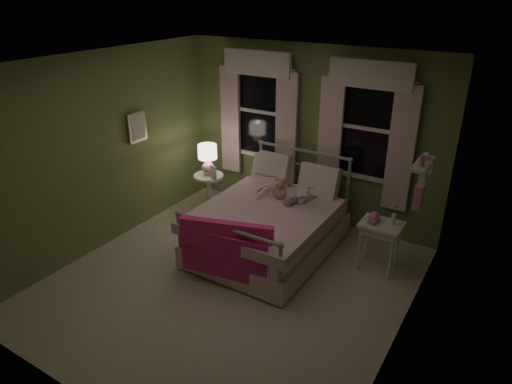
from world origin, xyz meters
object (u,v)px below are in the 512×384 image
Objects in this scene: nightstand_left at (209,189)px; nightstand_right at (381,230)px; child_right at (304,181)px; table_lamp at (208,156)px; bed at (269,225)px; teddy_bear at (280,190)px; child_left at (268,171)px.

nightstand_left is 2.76m from nightstand_right.
child_right is 1.54× the size of table_lamp.
nightstand_right is at bearing 13.57° from bed.
child_right is 2.33× the size of teddy_bear.
teddy_bear is (0.01, 0.27, 0.42)m from bed.
table_lamp is 0.72× the size of nightstand_right.
teddy_bear reaches higher than nightstand_left.
nightstand_left is 1.41× the size of table_lamp.
nightstand_right is at bearing -2.58° from table_lamp.
child_left reaches higher than bed.
bed reaches higher than nightstand_right.
child_right is at bearing -1.03° from nightstand_left.
nightstand_right is (2.75, -0.12, -0.40)m from table_lamp.
nightstand_right is at bearing -2.58° from nightstand_left.
child_left is at bearing -1.56° from nightstand_left.
child_left is at bearing 150.50° from teddy_bear.
child_left is 1.19× the size of nightstand_left.
table_lamp is at bearing 161.09° from bed.
nightstand_left and nightstand_right have the same top height.
child_left is at bearing 19.84° from child_right.
bed is 3.18× the size of nightstand_right.
nightstand_left is (-1.35, 0.19, -0.37)m from teddy_bear.
teddy_bear is at bearing -7.89° from table_lamp.
table_lamp is (-1.35, 0.19, 0.16)m from teddy_bear.
teddy_bear is (-0.28, -0.16, -0.13)m from child_right.
table_lamp is at bearing 18.81° from child_right.
teddy_bear is 1.38m from table_lamp.
child_right reaches higher than teddy_bear.
nightstand_right is (1.12, -0.09, -0.37)m from child_right.
nightstand_left is (-1.07, 0.03, -0.54)m from child_left.
nightstand_left is at bearing 177.42° from nightstand_right.
teddy_bear is 0.47× the size of nightstand_left.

